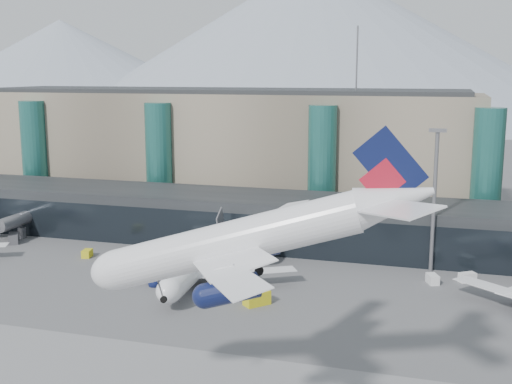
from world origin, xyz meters
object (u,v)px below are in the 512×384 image
at_px(jet_parked_mid, 201,255).
at_px(veh_h, 257,298).
at_px(veh_b, 87,253).
at_px(veh_d, 467,277).
at_px(veh_f, 14,238).
at_px(lightmast_mid, 435,192).
at_px(hero_jet, 266,226).
at_px(veh_g, 433,279).

relative_size(jet_parked_mid, veh_h, 8.83).
bearing_deg(veh_b, veh_d, -97.02).
distance_m(veh_b, veh_h, 41.70).
xyz_separation_m(veh_b, veh_d, (70.05, 5.25, 0.08)).
bearing_deg(veh_f, veh_h, -140.21).
height_order(lightmast_mid, veh_f, lightmast_mid).
xyz_separation_m(hero_jet, veh_f, (-69.66, 53.46, -19.97)).
distance_m(lightmast_mid, jet_parked_mid, 42.24).
bearing_deg(hero_jet, veh_d, 61.80).
relative_size(jet_parked_mid, veh_b, 13.92).
bearing_deg(jet_parked_mid, veh_b, 73.73).
xyz_separation_m(hero_jet, veh_b, (-49.55, 48.80, -20.28)).
height_order(veh_b, veh_d, veh_d).
bearing_deg(veh_f, jet_parked_mid, -134.24).
bearing_deg(veh_d, hero_jet, -145.10).
bearing_deg(veh_h, veh_f, 113.28).
distance_m(lightmast_mid, hero_jet, 60.61).
xyz_separation_m(hero_jet, veh_g, (14.84, 51.52, -20.21)).
bearing_deg(hero_jet, veh_g, 66.51).
relative_size(hero_jet, veh_h, 8.91).
relative_size(veh_b, veh_f, 0.68).
relative_size(hero_jet, veh_f, 9.58).
distance_m(jet_parked_mid, veh_g, 39.51).
xyz_separation_m(veh_b, veh_h, (38.75, -15.41, 0.37)).
bearing_deg(veh_b, veh_f, 65.65).
xyz_separation_m(lightmast_mid, hero_jet, (-14.35, -58.52, 6.58)).
relative_size(jet_parked_mid, veh_f, 9.50).
bearing_deg(veh_b, hero_jet, -145.87).
distance_m(veh_d, veh_h, 37.51).
bearing_deg(veh_h, veh_d, -14.48).
bearing_deg(lightmast_mid, hero_jet, -103.78).
distance_m(lightmast_mid, veh_h, 37.97).
bearing_deg(veh_h, veh_g, -12.64).
bearing_deg(hero_jet, veh_h, 100.50).
xyz_separation_m(jet_parked_mid, veh_b, (-25.98, 5.86, -3.54)).
bearing_deg(veh_b, jet_parked_mid, -114.01).
height_order(veh_d, veh_h, veh_h).
xyz_separation_m(hero_jet, veh_h, (-10.80, 33.39, -19.91)).
height_order(veh_b, veh_h, veh_h).
bearing_deg(jet_parked_mid, veh_d, -79.42).
height_order(lightmast_mid, jet_parked_mid, lightmast_mid).
bearing_deg(hero_jet, jet_parked_mid, 111.34).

